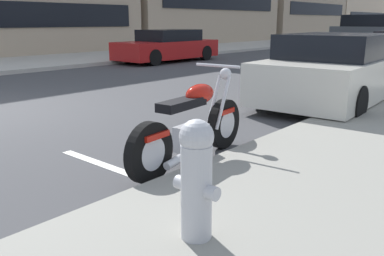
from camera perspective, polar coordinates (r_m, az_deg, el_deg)
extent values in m
cube|color=#ADA89E|center=(21.32, -5.27, 10.39)|extent=(120.00, 5.00, 0.14)
cube|color=silver|center=(4.71, -9.83, -5.93)|extent=(0.12, 2.20, 0.01)
cylinder|color=black|center=(5.42, 4.44, 0.59)|extent=(0.66, 0.18, 0.65)
cylinder|color=silver|center=(5.42, 4.44, 0.59)|extent=(0.37, 0.16, 0.36)
cylinder|color=black|center=(4.24, -5.95, -3.47)|extent=(0.66, 0.18, 0.65)
cylinder|color=silver|center=(4.24, -5.95, -3.47)|extent=(0.37, 0.16, 0.36)
cube|color=silver|center=(4.82, -0.11, -1.39)|extent=(0.42, 0.30, 0.30)
cube|color=black|center=(4.57, -1.41, 3.37)|extent=(0.70, 0.29, 0.10)
ellipsoid|color=#B7190F|center=(4.85, 1.11, 4.75)|extent=(0.50, 0.29, 0.24)
cube|color=#B7190F|center=(4.23, -5.57, -0.98)|extent=(0.38, 0.22, 0.06)
cube|color=#B7190F|center=(5.36, 4.37, 2.41)|extent=(0.33, 0.19, 0.06)
cylinder|color=silver|center=(5.27, 3.03, 3.70)|extent=(0.34, 0.08, 0.65)
cylinder|color=silver|center=(5.19, 4.34, 3.52)|extent=(0.34, 0.08, 0.65)
cylinder|color=silver|center=(5.13, 3.58, 8.66)|extent=(0.10, 0.62, 0.04)
sphere|color=silver|center=(5.32, 4.69, 7.54)|extent=(0.15, 0.15, 0.15)
cylinder|color=silver|center=(4.53, -0.84, -3.72)|extent=(0.71, 0.16, 0.16)
cube|color=beige|center=(8.91, 19.41, 6.78)|extent=(4.47, 2.10, 0.77)
cube|color=black|center=(8.73, 19.46, 10.72)|extent=(2.35, 1.84, 0.47)
cylinder|color=black|center=(10.58, 17.46, 6.77)|extent=(0.63, 0.25, 0.62)
cylinder|color=black|center=(7.96, 9.97, 4.82)|extent=(0.63, 0.25, 0.62)
cylinder|color=black|center=(7.33, 21.89, 3.14)|extent=(0.63, 0.25, 0.62)
cylinder|color=black|center=(13.53, 23.22, 7.85)|extent=(0.62, 0.23, 0.62)
cube|color=#4C5156|center=(31.10, 23.63, 11.89)|extent=(2.13, 5.04, 1.00)
cube|color=black|center=(31.09, 23.80, 13.52)|extent=(2.00, 3.63, 0.77)
cylinder|color=black|center=(30.78, 19.94, 11.47)|extent=(0.27, 0.76, 0.76)
cylinder|color=black|center=(32.55, 21.16, 11.49)|extent=(0.27, 0.76, 0.76)
cube|color=#AD1919|center=(17.30, -3.47, 10.88)|extent=(4.65, 1.77, 0.69)
cube|color=black|center=(17.37, -3.19, 12.78)|extent=(2.37, 1.63, 0.45)
cylinder|color=black|center=(15.68, -5.30, 9.74)|extent=(0.62, 0.22, 0.62)
cylinder|color=black|center=(16.86, -9.14, 9.96)|extent=(0.62, 0.22, 0.62)
cylinder|color=black|center=(17.93, 1.88, 10.40)|extent=(0.62, 0.22, 0.62)
cylinder|color=black|center=(18.97, -1.93, 10.64)|extent=(0.62, 0.22, 0.62)
cylinder|color=#B7B7BC|center=(2.89, 0.61, -8.93)|extent=(0.22, 0.22, 0.69)
sphere|color=#B7B7BC|center=(2.76, 0.63, -1.21)|extent=(0.24, 0.24, 0.24)
cylinder|color=#B7B7BC|center=(2.97, -1.47, -7.61)|extent=(0.10, 0.08, 0.10)
cylinder|color=#B7B7BC|center=(2.80, 2.83, -9.03)|extent=(0.10, 0.08, 0.10)
cube|color=black|center=(20.29, -19.85, 14.60)|extent=(9.88, 0.06, 1.10)
cube|color=black|center=(29.65, 4.65, 17.14)|extent=(12.25, 0.06, 1.10)
cube|color=black|center=(42.85, 17.26, 15.52)|extent=(11.54, 0.06, 1.10)
cube|color=black|center=(56.86, 23.56, 13.97)|extent=(13.26, 0.06, 1.10)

